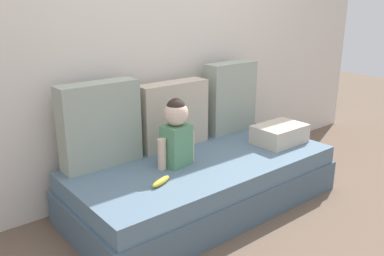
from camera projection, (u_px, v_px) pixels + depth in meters
ground_plane at (203, 204)px, 2.95m from camera, size 12.00×12.00×0.00m
back_wall at (154, 35)px, 3.03m from camera, size 5.13×0.10×2.35m
couch at (203, 182)px, 2.90m from camera, size 1.93×0.91×0.36m
throw_pillow_left at (100, 125)px, 2.66m from camera, size 0.54×0.16×0.57m
throw_pillow_center at (173, 115)px, 3.03m from camera, size 0.57×0.16×0.49m
throw_pillow_right at (230, 97)px, 3.38m from camera, size 0.46×0.16×0.58m
toddler at (176, 131)px, 2.67m from camera, size 0.29×0.17×0.46m
banana at (161, 181)px, 2.44m from camera, size 0.17×0.10×0.04m
folded_blanket at (280, 134)px, 3.15m from camera, size 0.40×0.28×0.14m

